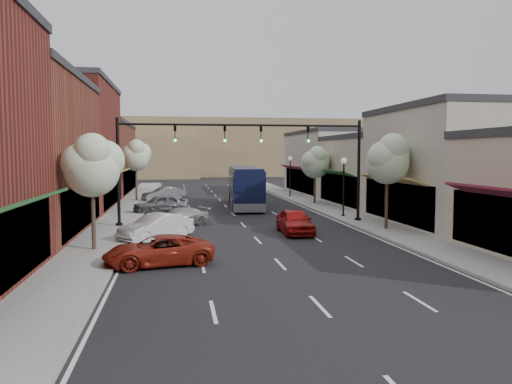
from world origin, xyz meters
name	(u,v)px	position (x,y,z in m)	size (l,w,h in m)	color
ground	(264,247)	(0.00, 0.00, 0.00)	(160.00, 160.00, 0.00)	black
sidewalk_left	(128,209)	(-8.40, 18.50, 0.07)	(2.80, 73.00, 0.15)	gray
sidewalk_right	(320,206)	(8.40, 18.50, 0.07)	(2.80, 73.00, 0.15)	gray
curb_left	(145,208)	(-7.00, 18.50, 0.07)	(0.25, 73.00, 0.17)	gray
curb_right	(305,206)	(7.00, 18.50, 0.07)	(0.25, 73.00, 0.17)	gray
bldg_left_midnear	(2,155)	(-14.23, 6.00, 4.66)	(10.14, 14.10, 9.40)	brown
bldg_left_midfar	(58,146)	(-14.24, 20.00, 5.40)	(10.14, 14.10, 10.90)	maroon
bldg_left_far	(91,159)	(-14.22, 36.00, 4.16)	(10.14, 18.10, 8.40)	brown
bldg_right_midnear	(452,166)	(13.72, 6.00, 3.91)	(9.14, 12.10, 7.90)	#B8AF9E
bldg_right_midfar	(379,171)	(13.70, 18.00, 3.17)	(9.14, 12.10, 6.40)	#B4A58F
bldg_right_far	(332,163)	(13.71, 32.00, 3.66)	(9.14, 16.10, 7.40)	#B8AF9E
hill_far	(196,148)	(0.00, 90.00, 6.00)	(120.00, 30.00, 12.00)	#7A6647
hill_near	(70,157)	(-25.00, 78.00, 4.00)	(50.00, 20.00, 8.00)	#7A6647
signal_mast_right	(325,155)	(5.62, 8.00, 4.62)	(8.22, 0.46, 7.00)	black
signal_mast_left	(156,155)	(-5.62, 8.00, 4.62)	(8.22, 0.46, 7.00)	black
tree_right_near	(389,158)	(8.35, 3.94, 4.45)	(2.85, 2.65, 5.95)	#47382B
tree_right_far	(316,162)	(8.35, 19.94, 3.99)	(2.85, 2.65, 5.43)	#47382B
tree_left_near	(93,164)	(-8.25, -0.06, 4.22)	(2.85, 2.65, 5.69)	#47382B
tree_left_far	(136,155)	(-8.25, 25.94, 4.60)	(2.85, 2.65, 6.13)	#47382B
lamp_post_near	(344,177)	(7.80, 10.50, 3.01)	(0.44, 0.44, 4.44)	black
lamp_post_far	(290,170)	(7.80, 28.00, 3.01)	(0.44, 0.44, 4.44)	black
coach_bus	(245,186)	(1.64, 19.02, 1.84)	(3.32, 11.68, 3.53)	black
red_hatchback	(295,221)	(2.54, 3.87, 0.74)	(1.75, 4.36, 1.48)	#950C0A
parked_car_a	(158,251)	(-5.14, -3.42, 0.64)	(2.12, 4.60, 1.28)	maroon
parked_car_b	(156,227)	(-5.48, 2.98, 0.71)	(1.51, 4.33, 1.43)	silver
parked_car_c	(179,217)	(-4.20, 8.24, 0.59)	(1.64, 4.04, 1.17)	#959599
parked_car_d	(160,204)	(-5.65, 15.62, 0.73)	(1.72, 4.27, 1.46)	#595C61
parked_car_e	(164,194)	(-5.57, 25.45, 0.71)	(1.50, 4.30, 1.42)	#A2A3A7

